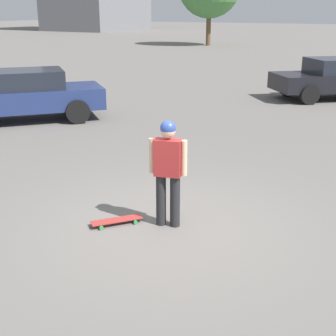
% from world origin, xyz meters
% --- Properties ---
extents(ground_plane, '(220.00, 220.00, 0.00)m').
position_xyz_m(ground_plane, '(0.00, 0.00, 0.00)').
color(ground_plane, slate).
extents(person, '(0.30, 0.55, 1.62)m').
position_xyz_m(person, '(0.00, 0.00, 0.93)').
color(person, '#262628').
rests_on(person, ground_plane).
extents(skateboard, '(0.73, 0.64, 0.07)m').
position_xyz_m(skateboard, '(-0.36, 0.69, 0.06)').
color(skateboard, '#A5332D').
rests_on(skateboard, ground_plane).
extents(car_parked_near, '(4.46, 4.24, 1.47)m').
position_xyz_m(car_parked_near, '(4.13, 7.07, 0.76)').
color(car_parked_near, navy).
rests_on(car_parked_near, ground_plane).
extents(car_parked_far, '(4.13, 4.43, 1.45)m').
position_xyz_m(car_parked_far, '(12.23, 0.00, 0.76)').
color(car_parked_far, black).
rests_on(car_parked_far, ground_plane).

